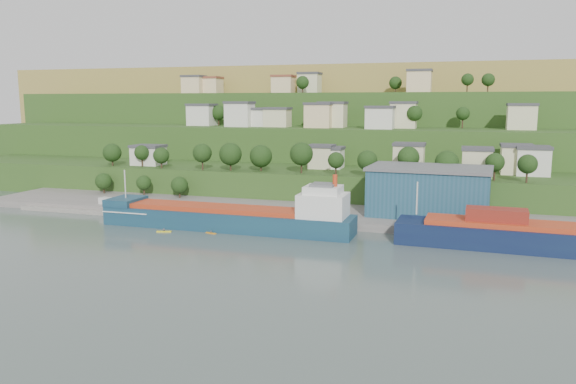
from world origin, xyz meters
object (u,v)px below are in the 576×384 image
at_px(cargo_ship_near, 234,219).
at_px(warehouse, 429,191).
at_px(cargo_ship_far, 561,240).
at_px(kayak_orange, 211,233).
at_px(caravan, 108,202).

xyz_separation_m(cargo_ship_near, warehouse, (45.64, 22.91, 5.78)).
distance_m(cargo_ship_far, warehouse, 36.67).
bearing_deg(kayak_orange, warehouse, 43.71).
bearing_deg(warehouse, cargo_ship_far, -34.58).
relative_size(cargo_ship_near, warehouse, 2.01).
relative_size(cargo_ship_far, warehouse, 1.99).
height_order(cargo_ship_far, kayak_orange, cargo_ship_far).
bearing_deg(caravan, cargo_ship_near, -3.47).
height_order(caravan, kayak_orange, caravan).
xyz_separation_m(cargo_ship_near, caravan, (-44.14, 11.35, -0.12)).
relative_size(cargo_ship_near, cargo_ship_far, 1.01).
relative_size(cargo_ship_near, caravan, 11.33).
relative_size(cargo_ship_far, caravan, 11.20).
xyz_separation_m(warehouse, kayak_orange, (-49.25, -28.63, -8.22)).
relative_size(caravan, kayak_orange, 1.95).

